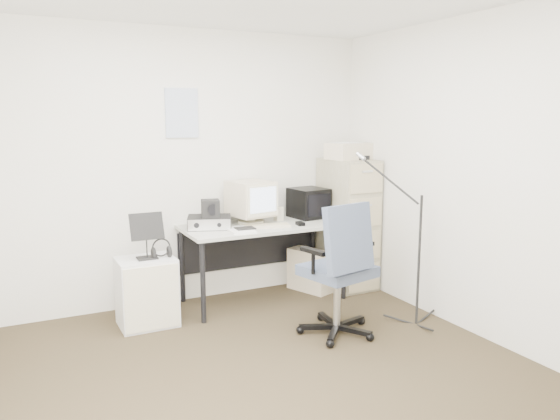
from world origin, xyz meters
name	(u,v)px	position (x,y,z in m)	size (l,w,h in m)	color
floor	(270,379)	(0.00, 0.00, -0.01)	(3.60, 3.60, 0.01)	#392F1F
wall_back	(185,168)	(0.00, 1.80, 1.25)	(3.60, 0.02, 2.50)	silver
wall_front	(499,259)	(0.00, -1.80, 1.25)	(3.60, 0.02, 2.50)	silver
wall_right	(480,178)	(1.80, 0.00, 1.25)	(0.02, 3.60, 2.50)	silver
wall_calendar	(182,113)	(-0.02, 1.79, 1.75)	(0.30, 0.02, 0.44)	white
filing_cabinet	(348,224)	(1.58, 1.48, 0.65)	(0.40, 0.60, 1.30)	#A6A08A
printer	(349,151)	(1.58, 1.49, 1.38)	(0.41, 0.28, 0.16)	tan
desk	(264,263)	(0.63, 1.45, 0.36)	(1.50, 0.70, 0.73)	beige
crt_monitor	(251,202)	(0.55, 1.56, 0.93)	(0.36, 0.38, 0.40)	tan
crt_tv	(309,203)	(1.18, 1.58, 0.88)	(0.32, 0.34, 0.29)	black
desk_speaker	(279,214)	(0.84, 1.56, 0.80)	(0.07, 0.07, 0.13)	beige
keyboard	(267,226)	(0.61, 1.32, 0.74)	(0.41, 0.15, 0.02)	tan
mouse	(300,224)	(0.92, 1.27, 0.75)	(0.06, 0.10, 0.03)	black
radio_receiver	(209,222)	(0.13, 1.52, 0.78)	(0.38, 0.27, 0.11)	black
radio_speaker	(210,208)	(0.12, 1.47, 0.92)	(0.15, 0.14, 0.15)	black
papers	(241,230)	(0.32, 1.27, 0.74)	(0.20, 0.28, 0.02)	white
pc_tower	(310,270)	(1.16, 1.51, 0.21)	(0.20, 0.44, 0.41)	tan
office_chair	(338,268)	(0.81, 0.45, 0.54)	(0.63, 0.63, 1.08)	#414F62
side_cart	(147,292)	(-0.50, 1.32, 0.29)	(0.46, 0.37, 0.57)	silver
music_stand	(146,235)	(-0.49, 1.30, 0.77)	(0.27, 0.14, 0.39)	black
headphones	(161,251)	(-0.38, 1.28, 0.63)	(0.17, 0.17, 0.03)	black
mic_stand	(420,241)	(1.52, 0.33, 0.72)	(0.02, 0.02, 1.43)	black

